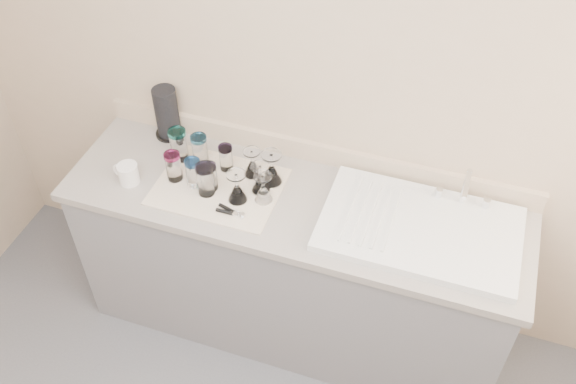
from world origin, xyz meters
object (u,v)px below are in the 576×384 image
at_px(paper_towel_roll, 167,113).
at_px(tumbler_teal, 179,145).
at_px(goblet_front_left, 237,191).
at_px(tumbler_cyan, 200,149).
at_px(goblet_front_right, 263,191).
at_px(tumbler_magenta, 173,166).
at_px(white_mug, 128,173).
at_px(goblet_extra, 261,182).
at_px(tumbler_purple, 226,157).
at_px(tumbler_extra, 205,179).
at_px(sink_unit, 421,228).
at_px(can_opener, 231,212).
at_px(tumbler_lavender, 210,177).
at_px(goblet_back_left, 252,166).
at_px(tumbler_blue, 194,172).
at_px(goblet_back_right, 272,172).

bearing_deg(paper_towel_roll, tumbler_teal, -49.31).
relative_size(goblet_front_left, paper_towel_roll, 0.57).
relative_size(tumbler_cyan, goblet_front_right, 1.05).
height_order(tumbler_magenta, white_mug, tumbler_magenta).
distance_m(goblet_front_right, white_mug, 0.62).
xyz_separation_m(tumbler_cyan, goblet_extra, (0.33, -0.09, -0.03)).
bearing_deg(tumbler_purple, tumbler_extra, -97.26).
relative_size(sink_unit, can_opener, 6.26).
height_order(goblet_front_left, goblet_extra, goblet_front_left).
relative_size(tumbler_teal, tumbler_lavender, 1.21).
relative_size(sink_unit, tumbler_purple, 6.42).
distance_m(goblet_back_left, goblet_extra, 0.11).
relative_size(tumbler_teal, paper_towel_roll, 0.62).
distance_m(tumbler_purple, paper_towel_roll, 0.39).
distance_m(tumbler_blue, goblet_front_left, 0.22).
bearing_deg(tumbler_lavender, tumbler_blue, -179.40).
relative_size(goblet_extra, white_mug, 1.09).
xyz_separation_m(tumbler_lavender, goblet_front_right, (0.25, 0.01, -0.02)).
bearing_deg(tumbler_teal, tumbler_extra, -39.03).
height_order(tumbler_teal, tumbler_lavender, tumbler_teal).
height_order(tumbler_teal, can_opener, tumbler_teal).
height_order(sink_unit, goblet_back_right, sink_unit).
height_order(tumbler_cyan, paper_towel_roll, paper_towel_roll).
relative_size(goblet_back_right, can_opener, 1.23).
bearing_deg(tumbler_magenta, tumbler_extra, -12.28).
bearing_deg(tumbler_cyan, tumbler_extra, -58.79).
height_order(sink_unit, white_mug, sink_unit).
bearing_deg(goblet_extra, tumbler_blue, -168.39).
bearing_deg(goblet_extra, tumbler_magenta, -172.15).
bearing_deg(tumbler_extra, tumbler_magenta, 167.72).
distance_m(goblet_back_left, goblet_front_left, 0.17).
relative_size(tumbler_cyan, paper_towel_roll, 0.57).
relative_size(sink_unit, goblet_back_left, 5.98).
height_order(goblet_front_left, can_opener, goblet_front_left).
distance_m(goblet_back_right, goblet_front_left, 0.19).
bearing_deg(goblet_front_left, goblet_extra, 49.34).
height_order(tumbler_purple, goblet_front_right, goblet_front_right).
distance_m(tumbler_cyan, tumbler_purple, 0.13).
distance_m(tumbler_teal, goblet_back_right, 0.46).
bearing_deg(sink_unit, goblet_front_left, -174.33).
bearing_deg(white_mug, tumbler_purple, 29.18).
height_order(tumbler_teal, goblet_front_right, tumbler_teal).
bearing_deg(can_opener, paper_towel_roll, 140.44).
distance_m(tumbler_cyan, tumbler_extra, 0.21).
height_order(goblet_back_left, goblet_extra, goblet_extra).
xyz_separation_m(tumbler_blue, white_mug, (-0.29, -0.07, -0.03)).
bearing_deg(goblet_back_left, tumbler_extra, -130.25).
relative_size(goblet_back_right, goblet_front_right, 1.14).
relative_size(tumbler_lavender, can_opener, 1.02).
distance_m(goblet_back_left, goblet_back_right, 0.10).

